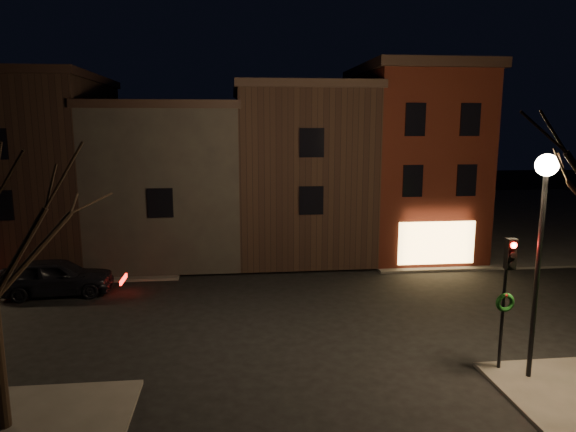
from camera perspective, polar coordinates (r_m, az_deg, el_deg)
The scene contains 9 objects.
ground at distance 20.64m, azimuth 0.68°, elevation -10.84°, with size 120.00×120.00×0.00m, color black.
sidewalk_far_right at distance 45.64m, azimuth 23.16°, elevation 0.09°, with size 30.00×30.00×0.12m, color #2D2B28.
corner_building at distance 30.47m, azimuth 13.67°, elevation 6.12°, with size 6.50×8.50×10.50m.
row_building_a at distance 29.98m, azimuth 1.13°, elevation 5.26°, with size 7.30×10.30×9.40m.
row_building_b at distance 29.98m, azimuth -12.79°, elevation 4.05°, with size 7.80×10.30×8.40m.
row_building_c at distance 31.57m, azimuth -26.07°, elevation 4.93°, with size 7.30×10.30×9.90m.
street_lamp_near at distance 15.81m, azimuth 26.51°, elevation 1.03°, with size 0.60×0.60×6.48m.
traffic_signal at distance 16.41m, azimuth 23.15°, elevation -6.91°, with size 0.58×0.38×4.05m.
parked_car_a at distance 24.78m, azimuth -24.36°, elevation -6.17°, with size 1.93×4.79×1.63m, color black.
Camera 1 is at (-2.33, -19.12, 7.39)m, focal length 32.00 mm.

